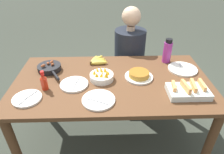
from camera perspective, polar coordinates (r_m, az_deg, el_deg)
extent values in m
plane|color=#383D33|center=(2.20, 0.00, -16.97)|extent=(14.00, 14.00, 0.00)
cube|color=brown|center=(1.72, 0.00, -1.33)|extent=(1.67, 0.89, 0.03)
cylinder|color=brown|center=(1.84, -25.90, -18.09)|extent=(0.07, 0.07, 0.70)
cylinder|color=brown|center=(1.88, 26.03, -16.88)|extent=(0.07, 0.07, 0.70)
cylinder|color=brown|center=(2.36, -19.52, -3.70)|extent=(0.07, 0.07, 0.70)
cylinder|color=brown|center=(2.39, 18.65, -3.03)|extent=(0.07, 0.07, 0.70)
ellipsoid|color=gold|center=(1.93, -3.80, 4.08)|extent=(0.17, 0.05, 0.04)
ellipsoid|color=gold|center=(1.95, -3.94, 4.32)|extent=(0.17, 0.09, 0.04)
ellipsoid|color=gold|center=(1.97, -4.11, 4.62)|extent=(0.17, 0.14, 0.04)
ellipsoid|color=gold|center=(1.99, -4.44, 4.99)|extent=(0.15, 0.18, 0.04)
ellipsoid|color=gold|center=(2.00, -5.18, 4.94)|extent=(0.09, 0.18, 0.04)
cylinder|color=#4C3819|center=(1.93, -6.06, 3.90)|extent=(0.02, 0.02, 0.04)
cube|color=silver|center=(1.64, 20.88, -3.91)|extent=(0.31, 0.19, 0.05)
cube|color=#F29E56|center=(1.59, 17.23, -2.50)|extent=(0.04, 0.12, 0.04)
cube|color=#F29E56|center=(1.60, 20.30, -2.65)|extent=(0.04, 0.14, 0.05)
cube|color=#F29E56|center=(1.64, 22.22, -2.28)|extent=(0.04, 0.15, 0.04)
cube|color=#F29E56|center=(1.68, 24.33, -2.09)|extent=(0.03, 0.13, 0.04)
cylinder|color=black|center=(1.93, -17.35, 2.00)|extent=(0.21, 0.21, 0.01)
cylinder|color=black|center=(1.92, -17.47, 2.67)|extent=(0.21, 0.21, 0.04)
cylinder|color=black|center=(1.77, -15.83, 0.45)|extent=(0.09, 0.14, 0.02)
ellipsoid|color=brown|center=(1.88, -19.08, 3.06)|extent=(0.05, 0.05, 0.02)
ellipsoid|color=brown|center=(1.93, -16.87, 4.15)|extent=(0.04, 0.05, 0.03)
ellipsoid|color=brown|center=(1.92, -17.81, 3.77)|extent=(0.03, 0.04, 0.03)
ellipsoid|color=brown|center=(1.89, -16.64, 3.50)|extent=(0.04, 0.04, 0.03)
cylinder|color=silver|center=(1.75, 7.66, 0.05)|extent=(0.24, 0.24, 0.02)
cylinder|color=gold|center=(1.74, 7.72, 0.82)|extent=(0.18, 0.18, 0.04)
cylinder|color=#9B601E|center=(1.73, 7.77, 1.42)|extent=(0.17, 0.17, 0.00)
cylinder|color=silver|center=(1.67, -10.76, -2.05)|extent=(0.23, 0.23, 0.02)
cylinder|color=#B2B2B7|center=(1.68, -10.05, -1.31)|extent=(0.04, 0.13, 0.01)
cube|color=#B2B2B7|center=(1.61, -11.18, -3.07)|extent=(0.03, 0.05, 0.00)
cylinder|color=silver|center=(1.48, -3.87, -6.53)|extent=(0.25, 0.25, 0.02)
cylinder|color=#B2B2B7|center=(1.45, -3.50, -7.10)|extent=(0.12, 0.07, 0.01)
cube|color=#B2B2B7|center=(1.49, -6.71, -6.09)|extent=(0.06, 0.04, 0.00)
cylinder|color=silver|center=(1.62, -23.09, -5.65)|extent=(0.21, 0.21, 0.02)
cylinder|color=#B2B2B7|center=(1.62, -22.35, -4.95)|extent=(0.07, 0.12, 0.01)
cube|color=#B2B2B7|center=(1.58, -24.76, -6.65)|extent=(0.04, 0.06, 0.00)
cylinder|color=silver|center=(1.96, 19.51, 2.18)|extent=(0.27, 0.27, 0.02)
cylinder|color=#B2B2B7|center=(1.93, 19.10, 2.18)|extent=(0.04, 0.12, 0.01)
cube|color=#B2B2B7|center=(2.01, 18.91, 3.41)|extent=(0.03, 0.05, 0.00)
cylinder|color=silver|center=(1.70, -2.97, 0.07)|extent=(0.20, 0.20, 0.05)
cone|color=#F4A819|center=(1.68, -1.18, 1.21)|extent=(0.04, 0.05, 0.04)
cone|color=#F4A819|center=(1.71, -2.01, 2.03)|extent=(0.05, 0.05, 0.05)
cone|color=#F4A819|center=(1.71, -3.18, 2.17)|extent=(0.04, 0.03, 0.06)
cone|color=#F4A819|center=(1.72, -4.29, 2.15)|extent=(0.04, 0.04, 0.06)
cone|color=#F4A819|center=(1.69, -5.10, 1.33)|extent=(0.03, 0.04, 0.05)
cone|color=#F4A819|center=(1.65, -4.36, 0.54)|extent=(0.05, 0.05, 0.04)
cone|color=#F4A819|center=(1.64, -2.91, 0.68)|extent=(0.04, 0.03, 0.06)
cone|color=#F4A819|center=(1.64, -1.62, 0.60)|extent=(0.06, 0.06, 0.05)
cylinder|color=#992D89|center=(2.02, 15.49, 6.80)|extent=(0.08, 0.08, 0.20)
cylinder|color=black|center=(1.97, 16.00, 9.91)|extent=(0.06, 0.06, 0.04)
cylinder|color=#B72814|center=(1.66, -18.76, -1.84)|extent=(0.05, 0.05, 0.10)
cone|color=#B72814|center=(1.63, -19.16, 0.08)|extent=(0.05, 0.05, 0.03)
cylinder|color=red|center=(1.61, -19.36, 1.02)|extent=(0.03, 0.03, 0.03)
cube|color=black|center=(2.57, 4.53, -2.32)|extent=(0.38, 0.38, 0.42)
cylinder|color=#1E232D|center=(2.33, 5.03, 7.13)|extent=(0.35, 0.35, 0.52)
cylinder|color=#DBB28E|center=(2.22, 5.38, 13.76)|extent=(0.09, 0.09, 0.05)
sphere|color=#DBB28E|center=(2.19, 5.56, 16.88)|extent=(0.20, 0.20, 0.20)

